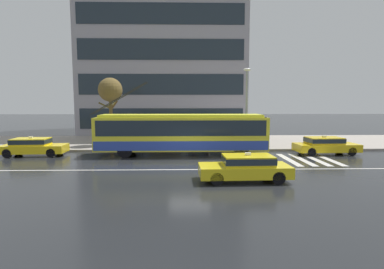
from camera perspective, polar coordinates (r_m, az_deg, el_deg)
The scene contains 19 objects.
ground_plane at distance 18.47m, azimuth -0.44°, elevation -5.84°, with size 160.00×160.00×0.00m, color black.
sidewalk_slab at distance 28.62m, azimuth -0.77°, elevation -1.42°, with size 80.00×10.00×0.14m, color gray.
crosswalk_stripe_edge_near at distance 21.26m, azimuth 17.82°, elevation -4.54°, with size 0.44×4.40×0.01m, color beige.
crosswalk_stripe_inner_a at distance 21.57m, azimuth 20.08°, elevation -4.46°, with size 0.44×4.40×0.01m, color beige.
crosswalk_stripe_center at distance 21.91m, azimuth 22.28°, elevation -4.39°, with size 0.44×4.40×0.01m, color beige.
crosswalk_stripe_inner_b at distance 22.29m, azimuth 24.41°, elevation -4.31°, with size 0.44×4.40×0.01m, color beige.
lane_centre_line at distance 17.30m, azimuth -0.38°, elevation -6.65°, with size 72.00×0.14×0.01m, color silver.
trolleybus at distance 21.89m, azimuth -1.95°, elevation 0.35°, with size 12.60×2.62×5.28m.
taxi_oncoming_near at distance 15.00m, azimuth 10.10°, elevation -6.00°, with size 4.45×1.90×1.39m.
taxi_queued_behind_bus at distance 24.46m, azimuth -27.91°, elevation -1.93°, with size 4.54×2.00×1.39m.
taxi_ahead_of_bus at distance 24.32m, azimuth 23.92°, elevation -1.79°, with size 4.61×1.99×1.39m.
bus_shelter at distance 24.92m, azimuth -5.17°, elevation 1.90°, with size 4.02×1.57×2.52m.
pedestrian_at_shelter at distance 25.30m, azimuth 2.92°, elevation 1.48°, with size 1.52×1.52×2.01m.
pedestrian_approaching_curb at distance 24.13m, azimuth 3.24°, elevation 1.06°, with size 1.43×1.43×1.93m.
pedestrian_walking_past at distance 26.45m, azimuth -12.43°, elevation 1.31°, with size 1.24×1.24×1.93m.
pedestrian_waiting_by_pole at distance 25.61m, azimuth 0.13°, elevation 1.20°, with size 1.10×1.10×1.91m.
street_lamp at distance 24.54m, azimuth 10.30°, elevation 6.26°, with size 0.60×0.32×6.37m.
street_tree_bare at distance 26.99m, azimuth -15.20°, elevation 7.92°, with size 2.06×2.38×5.78m.
office_tower_corner_left at distance 41.34m, azimuth -5.12°, elevation 19.30°, with size 19.33×14.38×26.52m.
Camera 1 is at (-0.28, -18.07, 3.83)m, focal length 28.18 mm.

